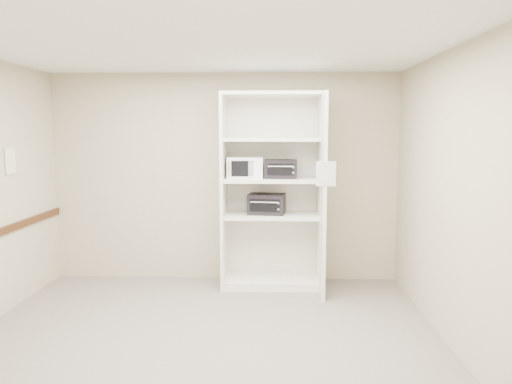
{
  "coord_description": "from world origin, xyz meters",
  "views": [
    {
      "loc": [
        0.64,
        -4.48,
        1.94
      ],
      "look_at": [
        0.43,
        1.38,
        1.24
      ],
      "focal_mm": 35.0,
      "sensor_mm": 36.0,
      "label": 1
    }
  ],
  "objects_px": {
    "shelving_unit": "(275,197)",
    "toaster_oven_upper": "(281,169)",
    "toaster_oven_lower": "(267,204)",
    "microwave": "(245,168)"
  },
  "relations": [
    {
      "from": "shelving_unit",
      "to": "toaster_oven_upper",
      "type": "bearing_deg",
      "value": 24.38
    },
    {
      "from": "shelving_unit",
      "to": "toaster_oven_upper",
      "type": "distance_m",
      "value": 0.36
    },
    {
      "from": "shelving_unit",
      "to": "toaster_oven_upper",
      "type": "height_order",
      "value": "shelving_unit"
    },
    {
      "from": "microwave",
      "to": "toaster_oven_lower",
      "type": "distance_m",
      "value": 0.53
    },
    {
      "from": "shelving_unit",
      "to": "microwave",
      "type": "distance_m",
      "value": 0.54
    },
    {
      "from": "shelving_unit",
      "to": "toaster_oven_lower",
      "type": "xyz_separation_m",
      "value": [
        -0.11,
        0.02,
        -0.09
      ]
    },
    {
      "from": "toaster_oven_upper",
      "to": "toaster_oven_lower",
      "type": "distance_m",
      "value": 0.47
    },
    {
      "from": "shelving_unit",
      "to": "toaster_oven_upper",
      "type": "relative_size",
      "value": 6.06
    },
    {
      "from": "toaster_oven_lower",
      "to": "toaster_oven_upper",
      "type": "bearing_deg",
      "value": 10.34
    },
    {
      "from": "toaster_oven_upper",
      "to": "toaster_oven_lower",
      "type": "bearing_deg",
      "value": -175.94
    }
  ]
}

